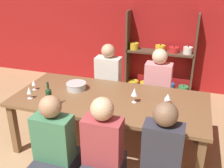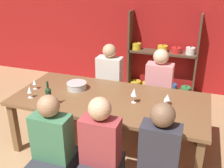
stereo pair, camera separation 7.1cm
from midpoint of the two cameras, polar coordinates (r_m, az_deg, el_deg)
wall_back_red at (r=5.19m, az=7.17°, el=13.91°), size 8.80×0.06×2.70m
shelf_unit at (r=5.13m, az=11.09°, el=3.94°), size 1.29×0.30×1.52m
dining_table at (r=3.31m, az=0.05°, el=-4.20°), size 2.41×1.10×0.73m
mixing_bowl at (r=3.53m, az=-7.11°, el=-0.31°), size 0.27×0.27×0.09m
wine_bottle_green at (r=3.11m, az=-12.99°, el=-2.61°), size 0.07×0.07×0.31m
wine_glass_white_a at (r=3.62m, az=-15.97°, el=0.35°), size 0.06×0.06×0.14m
wine_glass_white_b at (r=3.15m, az=12.62°, el=-2.89°), size 0.08×0.08×0.14m
wine_glass_empty_a at (r=2.85m, az=-1.22°, el=-4.61°), size 0.08×0.08×0.17m
wine_glass_white_c at (r=3.00m, az=12.17°, el=-3.88°), size 0.07×0.07×0.16m
wine_glass_empty_b at (r=3.12m, az=5.48°, el=-1.81°), size 0.08×0.08×0.19m
wine_glass_empty_c at (r=3.39m, az=-16.92°, el=-1.21°), size 0.07×0.07×0.15m
person_far_a at (r=4.08m, az=10.47°, el=-2.50°), size 0.39×0.49×1.17m
person_near_b at (r=2.90m, az=-11.80°, el=-15.11°), size 0.39×0.49×1.11m
person_far_b at (r=4.22m, az=-0.05°, el=-1.14°), size 0.39×0.49×1.18m
person_near_c at (r=2.73m, az=-1.66°, el=-16.77°), size 0.38×0.47×1.15m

